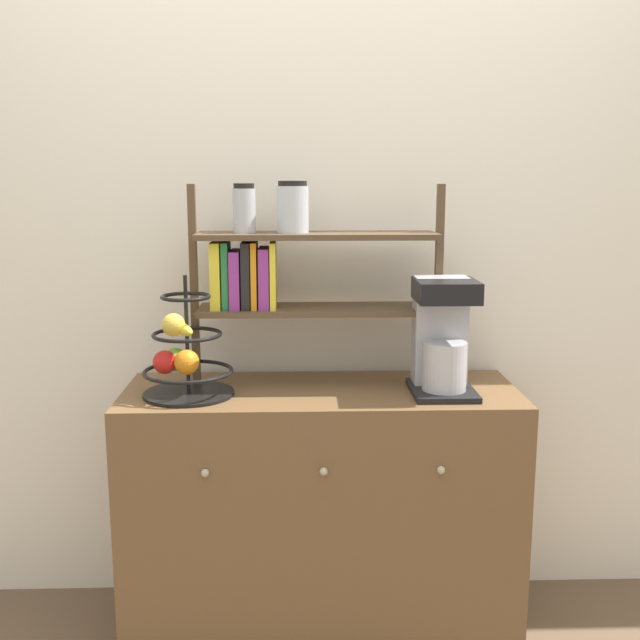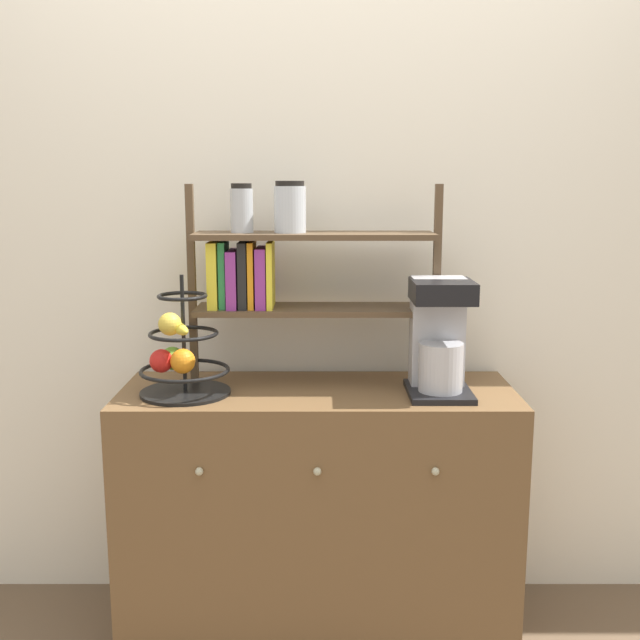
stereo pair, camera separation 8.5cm
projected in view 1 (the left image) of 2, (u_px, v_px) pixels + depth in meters
wall_back at (318, 230)px, 2.55m from camera, size 7.00×0.05×2.60m
sideboard at (321, 510)px, 2.44m from camera, size 1.25×0.48×0.82m
coffee_maker at (442, 335)px, 2.32m from camera, size 0.19×0.24×0.36m
fruit_stand at (183, 357)px, 2.28m from camera, size 0.28×0.28×0.37m
shelf_hutch at (282, 264)px, 2.37m from camera, size 0.80×0.20×0.65m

